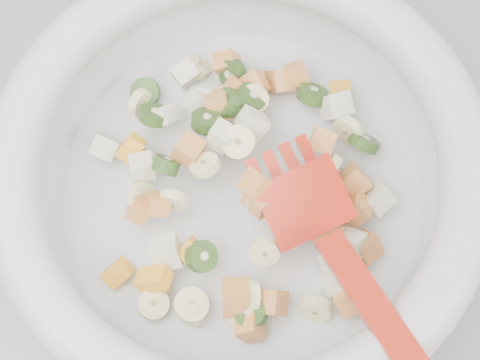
% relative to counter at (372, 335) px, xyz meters
% --- Properties ---
extents(counter, '(2.00, 0.60, 0.90)m').
position_rel_counter_xyz_m(counter, '(0.00, 0.00, 0.00)').
color(counter, gray).
rests_on(counter, ground).
extents(mixing_bowl, '(0.45, 0.39, 0.14)m').
position_rel_counter_xyz_m(mixing_bowl, '(-0.19, -0.03, 0.51)').
color(mixing_bowl, '#BABBB8').
rests_on(mixing_bowl, counter).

